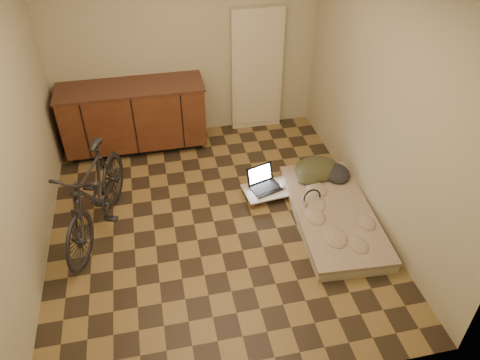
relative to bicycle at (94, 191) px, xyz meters
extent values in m
cube|color=olive|center=(1.20, -0.13, -0.54)|extent=(3.50, 4.00, 0.00)
cube|color=#BDB691|center=(1.20, 1.87, 0.76)|extent=(3.50, 0.00, 2.60)
cube|color=#BDB691|center=(1.20, -2.13, 0.76)|extent=(3.50, 0.00, 2.60)
cube|color=#BDB691|center=(-0.55, -0.13, 0.76)|extent=(0.00, 4.00, 2.60)
cube|color=#BDB691|center=(2.95, -0.13, 0.76)|extent=(0.00, 4.00, 2.60)
cube|color=black|center=(0.45, 1.61, -0.49)|extent=(1.70, 0.48, 0.10)
cube|color=#482214|center=(0.45, 1.57, -0.05)|extent=(1.80, 0.60, 0.78)
cube|color=#49271A|center=(0.45, 1.57, 0.36)|extent=(1.84, 0.62, 0.03)
cube|color=beige|center=(2.15, 1.81, 0.31)|extent=(0.70, 0.10, 1.70)
imported|color=black|center=(0.00, 0.00, 0.00)|extent=(0.99, 1.73, 1.08)
cube|color=#B4AE90|center=(2.50, -0.37, -0.48)|extent=(0.93, 1.77, 0.11)
cube|color=#BAA78E|center=(2.50, -0.37, -0.41)|extent=(0.95, 1.79, 0.04)
cube|color=brown|center=(1.67, 0.00, -0.50)|extent=(0.03, 0.03, 0.08)
cube|color=brown|center=(1.63, 0.31, -0.50)|extent=(0.03, 0.03, 0.08)
cube|color=brown|center=(2.19, 0.06, -0.50)|extent=(0.03, 0.03, 0.08)
cube|color=brown|center=(2.16, 0.37, -0.50)|extent=(0.03, 0.03, 0.08)
cube|color=silver|center=(1.91, 0.19, -0.45)|extent=(0.62, 0.44, 0.02)
cube|color=black|center=(1.88, 0.20, -0.43)|extent=(0.40, 0.33, 0.02)
cube|color=black|center=(1.84, 0.34, -0.32)|extent=(0.34, 0.17, 0.22)
cube|color=white|center=(1.84, 0.34, -0.32)|extent=(0.29, 0.13, 0.18)
ellipsoid|color=silver|center=(2.08, 0.19, -0.42)|extent=(0.07, 0.11, 0.04)
camera|label=1|loc=(0.68, -3.95, 2.99)|focal=35.00mm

